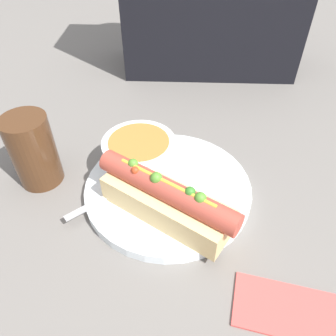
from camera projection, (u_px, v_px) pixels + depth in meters
name	position (u px, v px, depth m)	size (l,w,h in m)	color
ground_plane	(168.00, 192.00, 0.49)	(4.00, 4.00, 0.00)	slate
dinner_plate	(168.00, 188.00, 0.49)	(0.24, 0.24, 0.02)	white
hot_dog	(165.00, 199.00, 0.42)	(0.19, 0.14, 0.07)	#E5C17F
soup_bowl	(140.00, 153.00, 0.49)	(0.11, 0.11, 0.05)	white
spoon	(136.00, 181.00, 0.48)	(0.13, 0.11, 0.01)	#B7B7BC
drinking_glass	(33.00, 151.00, 0.48)	(0.07, 0.07, 0.11)	#4C2D19
napkin	(287.00, 309.00, 0.36)	(0.13, 0.09, 0.01)	#E04C47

